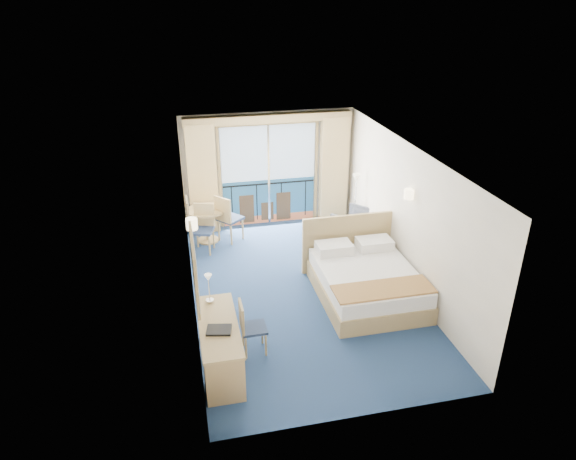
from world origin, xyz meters
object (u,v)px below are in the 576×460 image
Objects in this scene: bed at (366,280)px; round_table at (207,217)px; desk at (223,363)px; floor_lamp at (356,189)px; table_chair_a at (227,216)px; desk_chair at (249,325)px; nightstand at (372,247)px; armchair at (356,228)px; table_chair_b at (203,225)px.

round_table is at bearing 132.23° from bed.
bed reaches higher than desk.
table_chair_a is at bearing 175.45° from floor_lamp.
desk_chair is 1.05× the size of round_table.
floor_lamp reaches higher than desk.
nightstand is 0.77m from armchair.
bed reaches higher than table_chair_a.
table_chair_b is at bearing 137.67° from bed.
bed is 3.38m from desk.
armchair is at bearing 97.85° from nightstand.
armchair reaches higher than round_table.
desk_chair is at bearing -64.43° from table_chair_b.
table_chair_b is (-2.77, 2.52, 0.25)m from bed.
desk is 1.50× the size of table_chair_a.
round_table is at bearing 34.14° from table_chair_a.
round_table is (-0.32, 4.10, 0.08)m from desk_chair.
bed reaches higher than nightstand.
nightstand is at bearing -158.02° from table_chair_a.
table_chair_b reaches higher than armchair.
nightstand is (0.64, 1.30, -0.04)m from bed.
desk is at bearing -71.67° from table_chair_b.
nightstand is 0.68× the size of armchair.
desk is at bearing -137.62° from nightstand.
floor_lamp is at bearing -144.73° from armchair.
armchair is 4.31m from desk_chair.
table_chair_b is (-0.55, -0.29, -0.03)m from table_chair_a.
nightstand is 3.25m from table_chair_a.
table_chair_b is at bearing 6.30° from desk_chair.
desk is at bearing 132.53° from table_chair_a.
floor_lamp is 1.70× the size of round_table.
bed is 2.05× the size of table_chair_a.
round_table is 0.83× the size of table_chair_b.
desk is at bearing 145.62° from desk_chair.
bed is at bearing 33.37° from desk.
bed is at bearing 178.18° from table_chair_a.
desk_chair is (-2.99, -2.46, 0.21)m from nightstand.
table_chair_b is (-0.42, 3.68, 0.08)m from desk_chair.
armchair is 0.97× the size of desk_chair.
bed reaches higher than desk_chair.
nightstand is 3.63m from table_chair_b.
round_table is 0.46m from table_chair_a.
bed is at bearing -116.14° from nightstand.
desk is 4.38m from table_chair_b.
table_chair_a is (-2.76, 0.76, 0.22)m from armchair.
armchair is (-0.10, 0.75, 0.10)m from nightstand.
table_chair_a is (-2.86, 1.51, 0.32)m from nightstand.
round_table is (-3.30, 1.64, 0.29)m from nightstand.
nightstand is at bearing -91.92° from floor_lamp.
bed is 1.45m from nightstand.
desk_chair is 4.11m from round_table.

